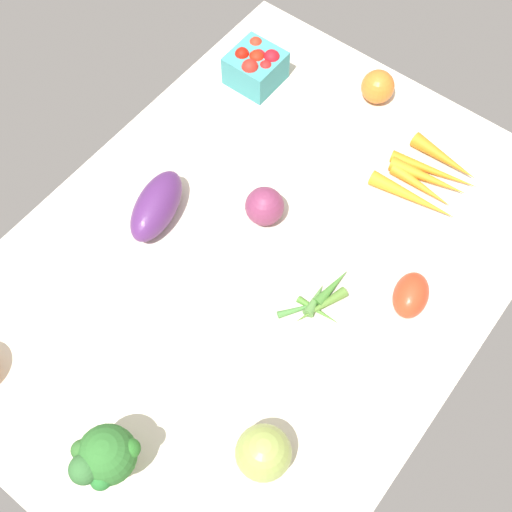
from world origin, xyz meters
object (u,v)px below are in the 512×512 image
okra_pile (321,300)px  broccoli_head (105,457)px  roma_tomato (411,295)px  carrot_bunch (428,178)px  red_onion_center (265,206)px  berry_basket (256,66)px  heirloom_tomato_green (263,453)px  eggplant (157,206)px  heirloom_tomato_orange (378,87)px

okra_pile → broccoli_head: bearing=168.1°
roma_tomato → carrot_bunch: 24.99cm
red_onion_center → carrot_bunch: 30.76cm
berry_basket → heirloom_tomato_green: bearing=-141.5°
roma_tomato → berry_basket: size_ratio=0.85×
eggplant → carrot_bunch: 49.10cm
eggplant → heirloom_tomato_orange: size_ratio=2.29×
eggplant → okra_pile: eggplant is taller
roma_tomato → eggplant: bearing=-90.1°
eggplant → heirloom_tomato_green: (-22.28, -40.36, 0.65)cm
red_onion_center → broccoli_head: bearing=-169.4°
eggplant → berry_basket: 36.60cm
okra_pile → heirloom_tomato_orange: bearing=21.5°
red_onion_center → heirloom_tomato_green: size_ratio=0.84×
heirloom_tomato_orange → okra_pile: 46.25cm
broccoli_head → heirloom_tomato_green: bearing=-48.9°
roma_tomato → red_onion_center: 28.98cm
heirloom_tomato_green → heirloom_tomato_orange: bearing=19.9°
roma_tomato → berry_basket: bearing=-131.4°
eggplant → carrot_bunch: size_ratio=0.89×
broccoli_head → heirloom_tomato_orange: broccoli_head is taller
berry_basket → red_onion_center: bearing=-139.7°
roma_tomato → carrot_bunch: (22.89, 9.91, -1.50)cm
carrot_bunch → eggplant: bearing=136.3°
broccoli_head → eggplant: bearing=33.1°
broccoli_head → berry_basket: (72.74, 29.96, -3.33)cm
carrot_bunch → berry_basket: bearing=89.1°
broccoli_head → red_onion_center: bearing=10.6°
okra_pile → red_onion_center: size_ratio=2.05×
roma_tomato → heirloom_tomato_orange: bearing=-156.4°
okra_pile → red_onion_center: bearing=66.4°
broccoli_head → roma_tomato: bearing=-22.1°
eggplant → broccoli_head: bearing=-163.0°
heirloom_tomato_orange → berry_basket: 24.01cm
heirloom_tomato_green → broccoli_head: bearing=131.1°
roma_tomato → heirloom_tomato_green: (-34.84, 3.46, 1.26)cm
roma_tomato → carrot_bunch: roma_tomato is taller
broccoli_head → okra_pile: size_ratio=0.82×
carrot_bunch → roma_tomato: bearing=-156.6°
heirloom_tomato_orange → eggplant: bearing=161.7°
heirloom_tomato_orange → carrot_bunch: bearing=-121.4°
roma_tomato → heirloom_tomato_green: bearing=-21.8°
heirloom_tomato_orange → roma_tomato: size_ratio=0.79×
heirloom_tomato_green → carrot_bunch: (57.74, 6.45, -2.77)cm
eggplant → berry_basket: size_ratio=1.55×
broccoli_head → heirloom_tomato_green: 22.09cm
broccoli_head → eggplant: (36.65, 23.87, -3.81)cm
broccoli_head → berry_basket: size_ratio=1.20×
red_onion_center → berry_basket: bearing=40.3°
okra_pile → carrot_bunch: bearing=-2.8°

